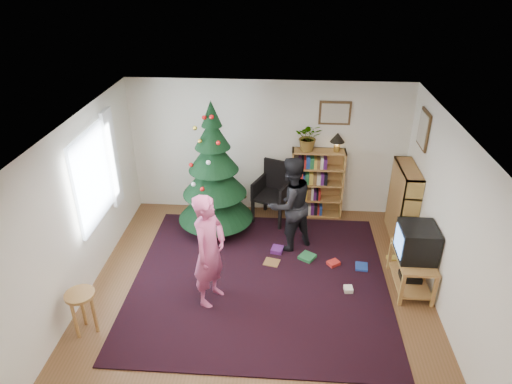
# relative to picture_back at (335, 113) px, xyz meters

# --- Properties ---
(floor) EXTENTS (5.00, 5.00, 0.00)m
(floor) POSITION_rel_picture_back_xyz_m (-1.15, -2.48, -1.95)
(floor) COLOR brown
(floor) RESTS_ON ground
(ceiling) EXTENTS (5.00, 5.00, 0.00)m
(ceiling) POSITION_rel_picture_back_xyz_m (-1.15, -2.48, 0.55)
(ceiling) COLOR white
(ceiling) RESTS_ON wall_back
(wall_back) EXTENTS (5.00, 0.02, 2.50)m
(wall_back) POSITION_rel_picture_back_xyz_m (-1.15, 0.02, -0.70)
(wall_back) COLOR silver
(wall_back) RESTS_ON floor
(wall_front) EXTENTS (5.00, 0.02, 2.50)m
(wall_front) POSITION_rel_picture_back_xyz_m (-1.15, -4.97, -0.70)
(wall_front) COLOR silver
(wall_front) RESTS_ON floor
(wall_left) EXTENTS (0.02, 5.00, 2.50)m
(wall_left) POSITION_rel_picture_back_xyz_m (-3.65, -2.48, -0.70)
(wall_left) COLOR silver
(wall_left) RESTS_ON floor
(wall_right) EXTENTS (0.02, 5.00, 2.50)m
(wall_right) POSITION_rel_picture_back_xyz_m (1.35, -2.48, -0.70)
(wall_right) COLOR silver
(wall_right) RESTS_ON floor
(rug) EXTENTS (3.80, 3.60, 0.02)m
(rug) POSITION_rel_picture_back_xyz_m (-1.15, -2.17, -1.94)
(rug) COLOR black
(rug) RESTS_ON floor
(window_pane) EXTENTS (0.04, 1.20, 1.40)m
(window_pane) POSITION_rel_picture_back_xyz_m (-3.62, -1.88, -0.45)
(window_pane) COLOR silver
(window_pane) RESTS_ON wall_left
(curtain) EXTENTS (0.06, 0.35, 1.60)m
(curtain) POSITION_rel_picture_back_xyz_m (-3.58, -1.18, -0.45)
(curtain) COLOR white
(curtain) RESTS_ON wall_left
(picture_back) EXTENTS (0.55, 0.03, 0.42)m
(picture_back) POSITION_rel_picture_back_xyz_m (0.00, 0.00, 0.00)
(picture_back) COLOR #4C3319
(picture_back) RESTS_ON wall_back
(picture_right) EXTENTS (0.03, 0.50, 0.60)m
(picture_right) POSITION_rel_picture_back_xyz_m (1.33, -0.73, 0.00)
(picture_right) COLOR #4C3319
(picture_right) RESTS_ON wall_right
(christmas_tree) EXTENTS (1.31, 1.31, 2.37)m
(christmas_tree) POSITION_rel_picture_back_xyz_m (-2.02, -0.80, -0.96)
(christmas_tree) COLOR #3F2816
(christmas_tree) RESTS_ON rug
(bookshelf_back) EXTENTS (0.95, 0.30, 1.30)m
(bookshelf_back) POSITION_rel_picture_back_xyz_m (-0.23, -0.14, -1.29)
(bookshelf_back) COLOR #A8843C
(bookshelf_back) RESTS_ON floor
(bookshelf_right) EXTENTS (0.30, 0.95, 1.30)m
(bookshelf_right) POSITION_rel_picture_back_xyz_m (1.19, -0.76, -1.29)
(bookshelf_right) COLOR #A8843C
(bookshelf_right) RESTS_ON floor
(tv_stand) EXTENTS (0.50, 0.90, 0.55)m
(tv_stand) POSITION_rel_picture_back_xyz_m (1.07, -2.16, -1.62)
(tv_stand) COLOR #A8843C
(tv_stand) RESTS_ON floor
(crt_tv) EXTENTS (0.51, 0.55, 0.48)m
(crt_tv) POSITION_rel_picture_back_xyz_m (1.07, -2.16, -1.16)
(crt_tv) COLOR black
(crt_tv) RESTS_ON tv_stand
(armchair) EXTENTS (0.78, 0.80, 1.09)m
(armchair) POSITION_rel_picture_back_xyz_m (-1.04, -0.28, -1.36)
(armchair) COLOR black
(armchair) RESTS_ON rug
(stool) EXTENTS (0.38, 0.38, 0.63)m
(stool) POSITION_rel_picture_back_xyz_m (-3.35, -3.38, -1.46)
(stool) COLOR #A8843C
(stool) RESTS_ON floor
(person_standing) EXTENTS (0.60, 0.72, 1.68)m
(person_standing) POSITION_rel_picture_back_xyz_m (-1.81, -2.65, -1.11)
(person_standing) COLOR #BD4B7B
(person_standing) RESTS_ON rug
(person_by_chair) EXTENTS (1.00, 0.96, 1.62)m
(person_by_chair) POSITION_rel_picture_back_xyz_m (-0.73, -1.24, -1.14)
(person_by_chair) COLOR black
(person_by_chair) RESTS_ON rug
(potted_plant) EXTENTS (0.47, 0.41, 0.51)m
(potted_plant) POSITION_rel_picture_back_xyz_m (-0.43, -0.14, -0.40)
(potted_plant) COLOR gray
(potted_plant) RESTS_ON bookshelf_back
(table_lamp) EXTENTS (0.26, 0.26, 0.34)m
(table_lamp) POSITION_rel_picture_back_xyz_m (0.07, -0.14, -0.42)
(table_lamp) COLOR #A57F33
(table_lamp) RESTS_ON bookshelf_back
(floor_clutter) EXTENTS (2.14, 1.12, 0.08)m
(floor_clutter) POSITION_rel_picture_back_xyz_m (-0.11, -1.74, -1.91)
(floor_clutter) COLOR #A51E19
(floor_clutter) RESTS_ON rug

